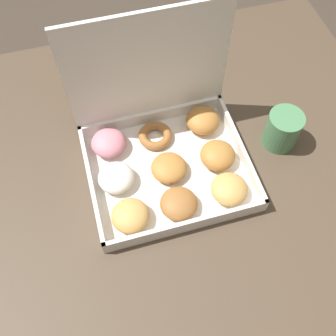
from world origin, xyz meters
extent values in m
plane|color=#42382D|center=(0.00, 0.00, 0.00)|extent=(8.00, 8.00, 0.00)
cube|color=#4C3D2D|center=(0.00, 0.00, 0.71)|extent=(1.00, 1.04, 0.03)
cylinder|color=#4C3D2D|center=(-0.45, 0.47, 0.35)|extent=(0.06, 0.06, 0.70)
cylinder|color=#4C3D2D|center=(0.45, 0.47, 0.35)|extent=(0.06, 0.06, 0.70)
cube|color=silver|center=(-0.03, 0.07, 0.73)|extent=(0.32, 0.28, 0.01)
cube|color=white|center=(-0.03, -0.06, 0.75)|extent=(0.32, 0.01, 0.03)
cube|color=white|center=(-0.03, 0.21, 0.75)|extent=(0.32, 0.01, 0.03)
cube|color=white|center=(-0.19, 0.07, 0.75)|extent=(0.01, 0.28, 0.03)
cube|color=white|center=(0.13, 0.07, 0.75)|extent=(0.01, 0.28, 0.03)
cube|color=white|center=(-0.03, 0.21, 0.89)|extent=(0.32, 0.01, 0.25)
ellipsoid|color=tan|center=(-0.13, -0.02, 0.75)|extent=(0.07, 0.07, 0.04)
ellipsoid|color=#9E6633|center=(-0.03, -0.02, 0.75)|extent=(0.07, 0.07, 0.04)
ellipsoid|color=tan|center=(0.07, -0.01, 0.75)|extent=(0.07, 0.07, 0.04)
ellipsoid|color=white|center=(-0.14, 0.07, 0.75)|extent=(0.07, 0.07, 0.04)
ellipsoid|color=#B77A38|center=(-0.03, 0.07, 0.75)|extent=(0.07, 0.07, 0.03)
ellipsoid|color=#B77A38|center=(0.08, 0.07, 0.75)|extent=(0.07, 0.07, 0.04)
ellipsoid|color=pink|center=(-0.14, 0.16, 0.75)|extent=(0.07, 0.07, 0.04)
torus|color=#9E6633|center=(-0.03, 0.16, 0.74)|extent=(0.07, 0.07, 0.02)
ellipsoid|color=#B77A38|center=(0.08, 0.16, 0.75)|extent=(0.07, 0.07, 0.04)
cylinder|color=#4C8456|center=(0.22, 0.08, 0.77)|extent=(0.07, 0.07, 0.08)
cylinder|color=black|center=(0.22, 0.08, 0.81)|extent=(0.06, 0.06, 0.01)
camera|label=1|loc=(-0.14, -0.32, 1.44)|focal=42.00mm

